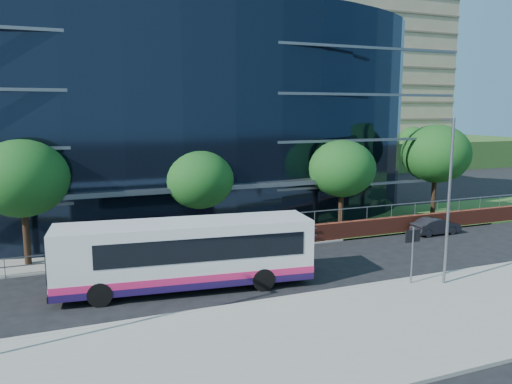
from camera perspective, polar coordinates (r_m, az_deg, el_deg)
name	(u,v)px	position (r m, az deg, el deg)	size (l,w,h in m)	color
ground	(314,287)	(24.80, 6.60, -10.76)	(200.00, 200.00, 0.00)	black
pavement_near	(375,327)	(20.85, 13.40, -14.73)	(80.00, 8.00, 0.15)	gray
kerb	(324,293)	(23.96, 7.77, -11.31)	(80.00, 0.25, 0.16)	gray
yellow_line_outer	(322,293)	(24.15, 7.53, -11.33)	(80.00, 0.08, 0.01)	gold
yellow_line_inner	(320,292)	(24.27, 7.35, -11.22)	(80.00, 0.08, 0.01)	gold
far_forecourt	(149,243)	(32.95, -12.11, -5.75)	(50.00, 8.00, 0.10)	gray
grass_verge	(498,209)	(47.97, 25.90, -1.77)	(36.00, 8.00, 0.12)	#2D511E
glass_office	(149,117)	(41.90, -12.13, 8.42)	(44.00, 23.10, 16.00)	black
retaining_wall	(499,215)	(42.51, 26.00, -2.34)	(34.00, 0.40, 2.11)	maroon
guard_railings	(125,251)	(28.65, -14.73, -6.53)	(24.00, 0.05, 1.10)	slate
apartment_block	(320,95)	(88.91, 7.28, 10.90)	(60.00, 42.00, 30.00)	#2D511E
street_sign	(413,243)	(25.35, 17.46, -5.60)	(0.85, 0.09, 2.80)	slate
tree_far_a	(22,178)	(29.69, -25.17, 1.41)	(4.95, 4.95, 6.98)	black
tree_far_b	(199,180)	(31.33, -6.48, 1.39)	(4.29, 4.29, 6.05)	black
tree_far_c	(342,169)	(34.84, 9.80, 2.65)	(4.62, 4.62, 6.51)	black
tree_far_d	(436,154)	(40.97, 19.88, 4.12)	(5.28, 5.28, 7.44)	black
tree_dist_e	(329,140)	(70.06, 8.32, 5.95)	(4.62, 4.62, 6.51)	black
tree_dist_f	(413,139)	(80.88, 17.49, 5.82)	(4.29, 4.29, 6.05)	black
streetlight_east	(449,196)	(25.43, 21.16, -0.47)	(0.15, 0.77, 8.00)	slate
city_bus	(188,253)	(24.20, -7.78, -6.96)	(12.35, 4.16, 3.28)	silver
parked_car	(436,226)	(36.75, 19.84, -3.68)	(1.24, 3.55, 1.17)	black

